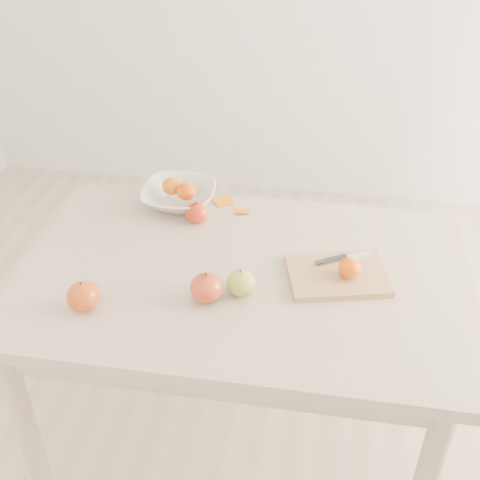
# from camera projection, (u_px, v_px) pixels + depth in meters

# --- Properties ---
(ground) EXTENTS (3.50, 3.50, 0.00)m
(ground) POSITION_uv_depth(u_px,v_px,m) (238.00, 440.00, 2.10)
(ground) COLOR #C6B293
(ground) RESTS_ON ground
(table) EXTENTS (1.20, 0.80, 0.75)m
(table) POSITION_uv_depth(u_px,v_px,m) (237.00, 298.00, 1.73)
(table) COLOR #C6B395
(table) RESTS_ON ground
(cutting_board) EXTENTS (0.30, 0.25, 0.02)m
(cutting_board) POSITION_uv_depth(u_px,v_px,m) (337.00, 275.00, 1.64)
(cutting_board) COLOR tan
(cutting_board) RESTS_ON table
(board_tangerine) EXTENTS (0.06, 0.06, 0.05)m
(board_tangerine) POSITION_uv_depth(u_px,v_px,m) (350.00, 268.00, 1.61)
(board_tangerine) COLOR orange
(board_tangerine) RESTS_ON cutting_board
(fruit_bowl) EXTENTS (0.24, 0.24, 0.06)m
(fruit_bowl) POSITION_uv_depth(u_px,v_px,m) (179.00, 196.00, 1.94)
(fruit_bowl) COLOR white
(fruit_bowl) RESTS_ON table
(bowl_tangerine_near) EXTENTS (0.06, 0.06, 0.05)m
(bowl_tangerine_near) POSITION_uv_depth(u_px,v_px,m) (172.00, 186.00, 1.94)
(bowl_tangerine_near) COLOR #D55B07
(bowl_tangerine_near) RESTS_ON fruit_bowl
(bowl_tangerine_far) EXTENTS (0.06, 0.06, 0.06)m
(bowl_tangerine_far) POSITION_uv_depth(u_px,v_px,m) (186.00, 191.00, 1.91)
(bowl_tangerine_far) COLOR red
(bowl_tangerine_far) RESTS_ON fruit_bowl
(orange_peel_a) EXTENTS (0.07, 0.07, 0.01)m
(orange_peel_a) POSITION_uv_depth(u_px,v_px,m) (224.00, 202.00, 1.96)
(orange_peel_a) COLOR #CD670E
(orange_peel_a) RESTS_ON table
(orange_peel_b) EXTENTS (0.05, 0.04, 0.01)m
(orange_peel_b) POSITION_uv_depth(u_px,v_px,m) (242.00, 212.00, 1.91)
(orange_peel_b) COLOR orange
(orange_peel_b) RESTS_ON table
(paring_knife) EXTENTS (0.16, 0.09, 0.01)m
(paring_knife) POSITION_uv_depth(u_px,v_px,m) (355.00, 257.00, 1.68)
(paring_knife) COLOR silver
(paring_knife) RESTS_ON cutting_board
(apple_green) EXTENTS (0.08, 0.08, 0.07)m
(apple_green) POSITION_uv_depth(u_px,v_px,m) (241.00, 283.00, 1.57)
(apple_green) COLOR olive
(apple_green) RESTS_ON table
(apple_red_a) EXTENTS (0.07, 0.07, 0.06)m
(apple_red_a) POSITION_uv_depth(u_px,v_px,m) (197.00, 213.00, 1.85)
(apple_red_a) COLOR #9C0408
(apple_red_a) RESTS_ON table
(apple_red_c) EXTENTS (0.09, 0.09, 0.08)m
(apple_red_c) POSITION_uv_depth(u_px,v_px,m) (207.00, 288.00, 1.55)
(apple_red_c) COLOR maroon
(apple_red_c) RESTS_ON table
(apple_red_d) EXTENTS (0.08, 0.08, 0.08)m
(apple_red_d) POSITION_uv_depth(u_px,v_px,m) (83.00, 296.00, 1.52)
(apple_red_d) COLOR maroon
(apple_red_d) RESTS_ON table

